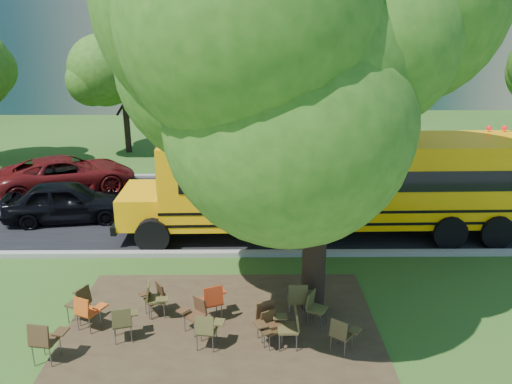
{
  "coord_description": "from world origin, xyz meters",
  "views": [
    {
      "loc": [
        1.68,
        -10.49,
        6.49
      ],
      "look_at": [
        1.8,
        3.27,
        1.91
      ],
      "focal_mm": 35.0,
      "sensor_mm": 36.0,
      "label": 1
    }
  ],
  "objects_px": {
    "school_bus": "(340,180)",
    "bg_car_red": "(67,174)",
    "chair_2": "(123,320)",
    "chair_9": "(155,296)",
    "chair_6": "(290,324)",
    "main_tree": "(322,61)",
    "chair_8": "(80,300)",
    "chair_14": "(270,325)",
    "chair_4": "(207,328)",
    "chair_7": "(342,332)",
    "chair_10": "(154,296)",
    "chair_5": "(267,319)",
    "chair_13": "(299,297)",
    "chair_3": "(195,311)",
    "chair_12": "(315,306)",
    "chair_0": "(44,338)",
    "chair_1": "(87,310)",
    "chair_11": "(213,299)",
    "black_car": "(68,201)"
  },
  "relations": [
    {
      "from": "school_bus",
      "to": "bg_car_red",
      "type": "relative_size",
      "value": 2.41
    },
    {
      "from": "chair_2",
      "to": "chair_9",
      "type": "bearing_deg",
      "value": 49.66
    },
    {
      "from": "chair_6",
      "to": "school_bus",
      "type": "bearing_deg",
      "value": -18.81
    },
    {
      "from": "main_tree",
      "to": "chair_9",
      "type": "bearing_deg",
      "value": -175.51
    },
    {
      "from": "chair_8",
      "to": "chair_14",
      "type": "xyz_separation_m",
      "value": [
        4.3,
        -0.96,
        -0.07
      ]
    },
    {
      "from": "chair_4",
      "to": "chair_7",
      "type": "bearing_deg",
      "value": 6.04
    },
    {
      "from": "chair_4",
      "to": "chair_10",
      "type": "distance_m",
      "value": 1.84
    },
    {
      "from": "chair_5",
      "to": "chair_13",
      "type": "distance_m",
      "value": 1.16
    },
    {
      "from": "chair_10",
      "to": "chair_6",
      "type": "bearing_deg",
      "value": 62.24
    },
    {
      "from": "main_tree",
      "to": "chair_9",
      "type": "height_order",
      "value": "main_tree"
    },
    {
      "from": "bg_car_red",
      "to": "chair_3",
      "type": "bearing_deg",
      "value": -172.7
    },
    {
      "from": "chair_9",
      "to": "chair_14",
      "type": "bearing_deg",
      "value": -149.2
    },
    {
      "from": "chair_4",
      "to": "chair_12",
      "type": "relative_size",
      "value": 1.05
    },
    {
      "from": "chair_0",
      "to": "chair_8",
      "type": "relative_size",
      "value": 1.07
    },
    {
      "from": "chair_2",
      "to": "chair_12",
      "type": "relative_size",
      "value": 1.05
    },
    {
      "from": "chair_9",
      "to": "chair_10",
      "type": "xyz_separation_m",
      "value": [
        -0.02,
        -0.09,
        0.04
      ]
    },
    {
      "from": "chair_6",
      "to": "chair_1",
      "type": "bearing_deg",
      "value": 81.48
    },
    {
      "from": "chair_3",
      "to": "bg_car_red",
      "type": "bearing_deg",
      "value": -15.67
    },
    {
      "from": "chair_1",
      "to": "chair_2",
      "type": "relative_size",
      "value": 1.01
    },
    {
      "from": "chair_0",
      "to": "chair_4",
      "type": "xyz_separation_m",
      "value": [
        3.2,
        0.42,
        -0.06
      ]
    },
    {
      "from": "chair_3",
      "to": "chair_11",
      "type": "bearing_deg",
      "value": -90.71
    },
    {
      "from": "chair_5",
      "to": "chair_13",
      "type": "relative_size",
      "value": 0.97
    },
    {
      "from": "chair_10",
      "to": "chair_12",
      "type": "xyz_separation_m",
      "value": [
        3.69,
        -0.4,
        -0.03
      ]
    },
    {
      "from": "chair_9",
      "to": "chair_14",
      "type": "relative_size",
      "value": 1.02
    },
    {
      "from": "chair_5",
      "to": "chair_11",
      "type": "height_order",
      "value": "chair_11"
    },
    {
      "from": "main_tree",
      "to": "chair_0",
      "type": "relative_size",
      "value": 9.83
    },
    {
      "from": "chair_9",
      "to": "chair_11",
      "type": "height_order",
      "value": "chair_11"
    },
    {
      "from": "chair_3",
      "to": "chair_9",
      "type": "xyz_separation_m",
      "value": [
        -1.0,
        0.67,
        -0.0
      ]
    },
    {
      "from": "chair_8",
      "to": "black_car",
      "type": "relative_size",
      "value": 0.21
    },
    {
      "from": "chair_5",
      "to": "chair_6",
      "type": "bearing_deg",
      "value": 136.19
    },
    {
      "from": "chair_3",
      "to": "chair_13",
      "type": "bearing_deg",
      "value": -126.52
    },
    {
      "from": "chair_5",
      "to": "chair_14",
      "type": "relative_size",
      "value": 1.16
    },
    {
      "from": "school_bus",
      "to": "chair_1",
      "type": "distance_m",
      "value": 8.64
    },
    {
      "from": "chair_4",
      "to": "chair_6",
      "type": "relative_size",
      "value": 0.94
    },
    {
      "from": "chair_7",
      "to": "black_car",
      "type": "distance_m",
      "value": 11.2
    },
    {
      "from": "chair_4",
      "to": "black_car",
      "type": "distance_m",
      "value": 9.22
    },
    {
      "from": "chair_8",
      "to": "chair_14",
      "type": "relative_size",
      "value": 1.14
    },
    {
      "from": "chair_14",
      "to": "chair_13",
      "type": "bearing_deg",
      "value": -153.55
    },
    {
      "from": "main_tree",
      "to": "chair_7",
      "type": "relative_size",
      "value": 11.51
    },
    {
      "from": "chair_6",
      "to": "chair_9",
      "type": "height_order",
      "value": "chair_6"
    },
    {
      "from": "chair_0",
      "to": "chair_14",
      "type": "height_order",
      "value": "chair_0"
    },
    {
      "from": "chair_3",
      "to": "chair_9",
      "type": "distance_m",
      "value": 1.21
    },
    {
      "from": "school_bus",
      "to": "chair_8",
      "type": "distance_m",
      "value": 8.6
    },
    {
      "from": "chair_5",
      "to": "chair_2",
      "type": "bearing_deg",
      "value": -22.01
    },
    {
      "from": "chair_12",
      "to": "chair_2",
      "type": "bearing_deg",
      "value": -50.7
    },
    {
      "from": "chair_3",
      "to": "chair_14",
      "type": "height_order",
      "value": "chair_3"
    },
    {
      "from": "chair_12",
      "to": "chair_6",
      "type": "bearing_deg",
      "value": -6.61
    },
    {
      "from": "school_bus",
      "to": "chair_9",
      "type": "height_order",
      "value": "school_bus"
    },
    {
      "from": "chair_5",
      "to": "chair_8",
      "type": "bearing_deg",
      "value": -32.65
    },
    {
      "from": "chair_7",
      "to": "black_car",
      "type": "xyz_separation_m",
      "value": [
        -8.25,
        7.56,
        0.21
      ]
    }
  ]
}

